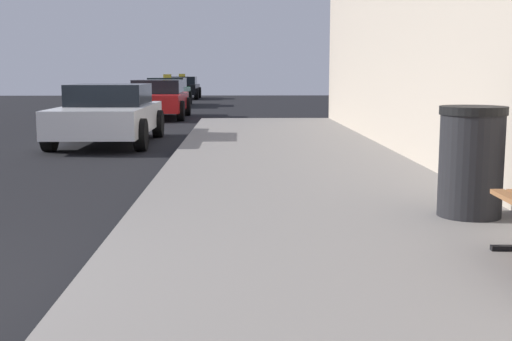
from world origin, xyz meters
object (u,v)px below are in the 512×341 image
car_white (109,113)px  car_red (158,99)px  car_green (167,92)px  car_black (182,87)px  trash_bin (471,161)px

car_white → car_red: (0.09, 8.01, -0.00)m
car_green → car_black: (-0.01, 8.11, -0.00)m
car_white → car_green: car_green is taller
car_white → car_red: same height
car_red → car_green: (-0.55, 8.19, 0.00)m
trash_bin → car_black: bearing=99.6°
car_red → car_green: size_ratio=0.95×
car_green → car_red: bearing=93.9°
trash_bin → car_green: size_ratio=0.24×
trash_bin → car_red: bearing=106.9°
trash_bin → car_red: car_red is taller
car_red → car_white: bearing=89.3°
car_white → car_green: (-0.46, 16.20, 0.00)m
car_white → car_green: bearing=-88.4°
trash_bin → car_white: car_white is taller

